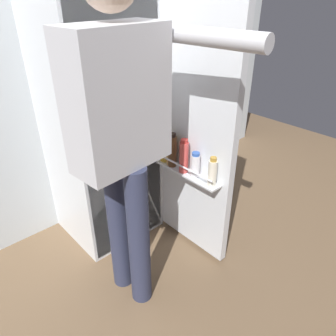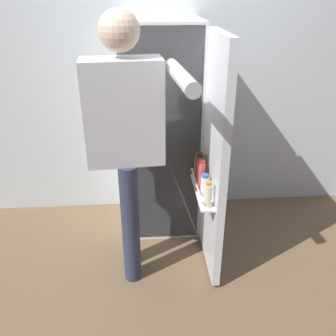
{
  "view_description": "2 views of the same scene",
  "coord_description": "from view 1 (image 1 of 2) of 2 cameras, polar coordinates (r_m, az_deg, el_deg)",
  "views": [
    {
      "loc": [
        -1.01,
        -1.25,
        1.64
      ],
      "look_at": [
        0.05,
        -0.09,
        0.75
      ],
      "focal_mm": 34.14,
      "sensor_mm": 36.0,
      "label": 1
    },
    {
      "loc": [
        -0.13,
        -2.16,
        1.88
      ],
      "look_at": [
        0.02,
        -0.05,
        0.81
      ],
      "focal_mm": 38.45,
      "sensor_mm": 36.0,
      "label": 2
    }
  ],
  "objects": [
    {
      "name": "ground_plane",
      "position": [
        2.3,
        -2.57,
        -16.07
      ],
      "size": [
        5.99,
        5.99,
        0.0
      ],
      "primitive_type": "plane",
      "color": "brown"
    },
    {
      "name": "kitchen_wall",
      "position": [
        2.37,
        -18.01,
        20.55
      ],
      "size": [
        4.4,
        0.1,
        2.65
      ],
      "primitive_type": "cube",
      "color": "silver",
      "rests_on": "ground_plane"
    },
    {
      "name": "refrigerator",
      "position": [
        2.18,
        -10.83,
        7.37
      ],
      "size": [
        0.66,
        1.16,
        1.68
      ],
      "color": "silver",
      "rests_on": "ground_plane"
    },
    {
      "name": "person",
      "position": [
        1.51,
        -8.26,
        7.68
      ],
      "size": [
        0.63,
        0.78,
        1.78
      ],
      "color": "#2D334C",
      "rests_on": "ground_plane"
    }
  ]
}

